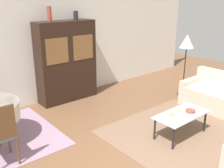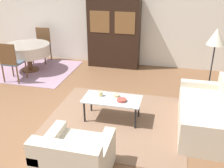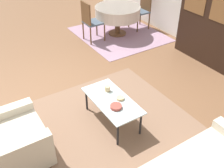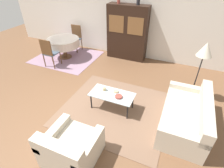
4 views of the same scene
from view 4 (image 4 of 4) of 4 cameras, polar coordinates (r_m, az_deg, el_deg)
name	(u,v)px [view 4 (image 4 of 4)]	position (r m, az deg, el deg)	size (l,w,h in m)	color
ground_plane	(70,107)	(4.73, -13.60, -7.21)	(14.00, 14.00, 0.00)	brown
wall_back	(121,20)	(6.97, 2.87, 20.26)	(10.00, 0.06, 2.70)	silver
area_rug	(115,109)	(4.54, 1.01, -8.02)	(2.61, 2.40, 0.01)	brown
dining_rug	(67,57)	(7.28, -14.44, 8.54)	(2.31, 2.06, 0.01)	gray
couch	(186,116)	(4.26, 23.08, -9.73)	(0.92, 1.78, 0.80)	beige
armchair	(71,148)	(3.49, -13.31, -19.70)	(0.93, 0.89, 0.77)	beige
coffee_table	(112,96)	(4.31, 0.00, -3.78)	(1.09, 0.54, 0.44)	black
display_cabinet	(127,33)	(6.71, 5.01, 16.28)	(1.46, 0.46, 1.96)	black
dining_table	(63,43)	(7.05, -15.59, 12.89)	(1.19, 1.19, 0.75)	brown
dining_chair_near	(49,52)	(6.49, -19.84, 9.94)	(0.44, 0.44, 1.02)	brown
dining_chair_far	(75,36)	(7.67, -11.86, 14.94)	(0.44, 0.44, 1.02)	brown
floor_lamp	(205,52)	(4.73, 28.04, 9.15)	(0.36, 0.36, 1.60)	black
cup	(104,89)	(4.38, -2.54, -1.61)	(0.09, 0.09, 0.09)	tan
bowl	(119,97)	(4.17, 2.18, -4.14)	(0.18, 0.18, 0.05)	#9E4238
bowl_small	(116,91)	(4.34, 1.27, -2.42)	(0.12, 0.12, 0.04)	tan
vase_short	(138,1)	(6.36, 8.57, 25.10)	(0.11, 0.11, 0.21)	#232328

